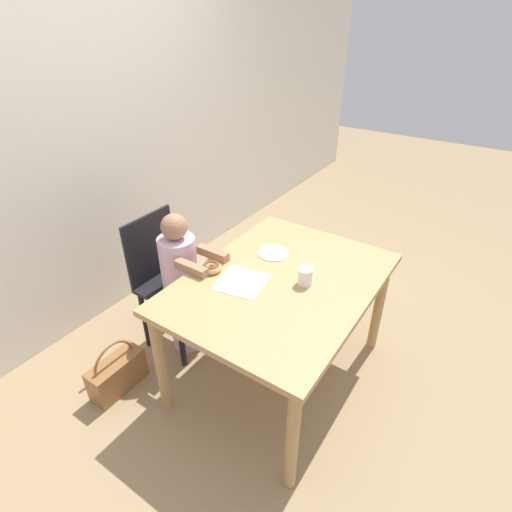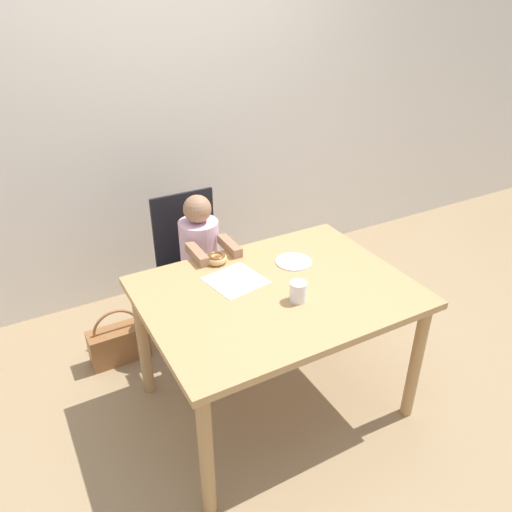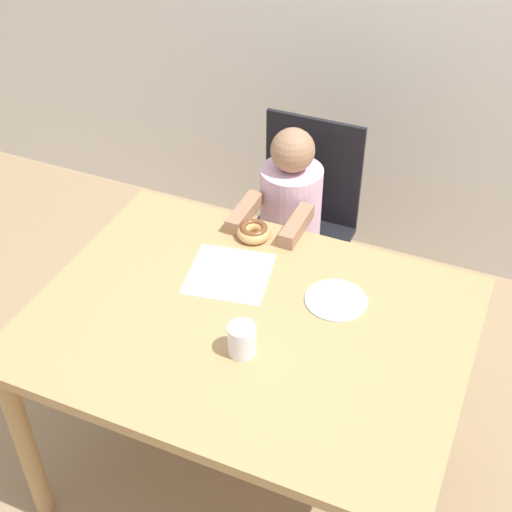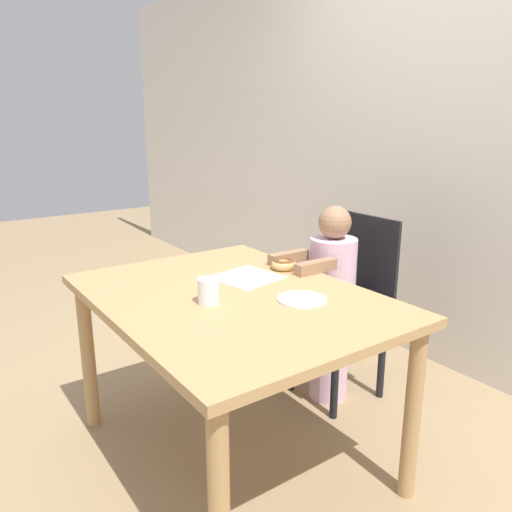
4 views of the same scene
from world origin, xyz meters
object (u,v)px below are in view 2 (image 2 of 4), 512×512
(chair, at_px, (194,267))
(donut, at_px, (216,258))
(handbag, at_px, (119,343))
(child_figure, at_px, (202,273))
(cup, at_px, (298,292))

(chair, relative_size, donut, 8.10)
(handbag, bearing_deg, chair, 2.50)
(child_figure, xyz_separation_m, handbag, (-0.51, 0.09, -0.38))
(child_figure, bearing_deg, handbag, 169.66)
(child_figure, bearing_deg, donut, -94.90)
(donut, bearing_deg, chair, 86.54)
(cup, bearing_deg, child_figure, 101.46)
(child_figure, height_order, cup, child_figure)
(child_figure, relative_size, cup, 10.42)
(chair, bearing_deg, donut, -93.46)
(chair, bearing_deg, handbag, -177.50)
(donut, xyz_separation_m, handbag, (-0.48, 0.37, -0.62))
(chair, distance_m, child_figure, 0.12)
(donut, distance_m, cup, 0.52)
(cup, bearing_deg, chair, 99.99)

